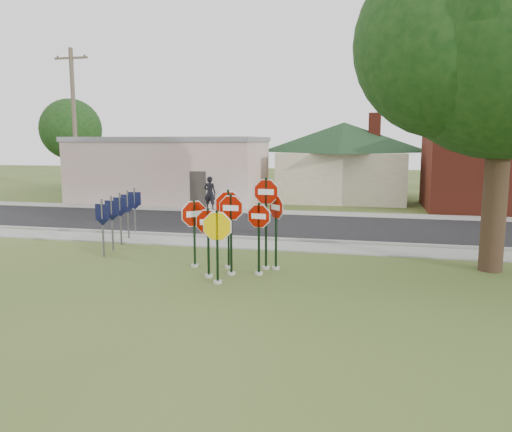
% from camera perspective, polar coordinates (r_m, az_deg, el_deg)
% --- Properties ---
extents(ground, '(120.00, 120.00, 0.00)m').
position_cam_1_polar(ground, '(13.76, -3.80, -8.06)').
color(ground, '#39501E').
rests_on(ground, ground).
extents(sidewalk_near, '(60.00, 1.60, 0.06)m').
position_cam_1_polar(sidewalk_near, '(18.92, 0.98, -3.35)').
color(sidewalk_near, gray).
rests_on(sidewalk_near, ground).
extents(road, '(60.00, 7.00, 0.04)m').
position_cam_1_polar(road, '(23.27, 3.27, -1.14)').
color(road, black).
rests_on(road, ground).
extents(sidewalk_far, '(60.00, 1.60, 0.06)m').
position_cam_1_polar(sidewalk_far, '(27.47, 4.78, 0.35)').
color(sidewalk_far, gray).
rests_on(sidewalk_far, ground).
extents(curb, '(60.00, 0.20, 0.14)m').
position_cam_1_polar(curb, '(19.88, 1.58, -2.66)').
color(curb, gray).
rests_on(curb, ground).
extents(stop_sign_center, '(1.02, 0.24, 2.51)m').
position_cam_1_polar(stop_sign_center, '(14.61, -2.87, -0.85)').
color(stop_sign_center, '#A7A49C').
rests_on(stop_sign_center, ground).
extents(stop_sign_yellow, '(1.13, 0.24, 2.18)m').
position_cam_1_polar(stop_sign_yellow, '(13.78, -4.45, -2.46)').
color(stop_sign_yellow, '#A7A49C').
rests_on(stop_sign_yellow, ground).
extents(stop_sign_left, '(1.04, 0.24, 2.14)m').
position_cam_1_polar(stop_sign_left, '(14.44, -5.48, -2.07)').
color(stop_sign_left, '#A7A49C').
rests_on(stop_sign_left, ground).
extents(stop_sign_right, '(0.96, 0.24, 2.24)m').
position_cam_1_polar(stop_sign_right, '(14.63, 0.33, -1.64)').
color(stop_sign_right, '#A7A49C').
rests_on(stop_sign_right, ground).
extents(stop_sign_back_right, '(1.08, 0.24, 2.94)m').
position_cam_1_polar(stop_sign_back_right, '(15.23, 1.16, 0.77)').
color(stop_sign_back_right, '#A7A49C').
rests_on(stop_sign_back_right, ground).
extents(stop_sign_back_left, '(1.04, 0.48, 2.58)m').
position_cam_1_polar(stop_sign_back_left, '(15.39, -3.18, -0.13)').
color(stop_sign_back_left, '#A7A49C').
rests_on(stop_sign_back_left, ground).
extents(stop_sign_far_right, '(0.70, 0.73, 2.44)m').
position_cam_1_polar(stop_sign_far_right, '(15.24, 2.32, -0.69)').
color(stop_sign_far_right, '#A7A49C').
rests_on(stop_sign_far_right, ground).
extents(stop_sign_far_left, '(0.86, 0.78, 2.26)m').
position_cam_1_polar(stop_sign_far_left, '(15.67, -7.07, -0.89)').
color(stop_sign_far_left, '#A7A49C').
rests_on(stop_sign_far_left, ground).
extents(route_sign_row, '(1.43, 4.63, 2.00)m').
position_cam_1_polar(route_sign_row, '(19.63, -15.25, 0.32)').
color(route_sign_row, '#59595E').
rests_on(route_sign_row, ground).
extents(building_stucco, '(12.20, 6.20, 4.20)m').
position_cam_1_polar(building_stucco, '(33.24, -9.84, 5.34)').
color(building_stucco, silver).
rests_on(building_stucco, ground).
extents(building_house, '(11.60, 11.60, 6.20)m').
position_cam_1_polar(building_house, '(34.67, 10.00, 7.94)').
color(building_house, beige).
rests_on(building_house, ground).
extents(oak_tree, '(10.87, 10.27, 10.65)m').
position_cam_1_polar(oak_tree, '(16.82, 26.74, 18.20)').
color(oak_tree, black).
rests_on(oak_tree, ground).
extents(utility_pole_near, '(2.20, 0.26, 9.50)m').
position_cam_1_polar(utility_pole_near, '(33.05, -20.03, 9.83)').
color(utility_pole_near, brown).
rests_on(utility_pole_near, ground).
extents(bg_tree_left, '(4.90, 4.90, 7.35)m').
position_cam_1_polar(bg_tree_left, '(43.70, -20.41, 9.25)').
color(bg_tree_left, black).
rests_on(bg_tree_left, ground).
extents(pedestrian, '(0.72, 0.49, 1.91)m').
position_cam_1_polar(pedestrian, '(28.44, -5.29, 2.62)').
color(pedestrian, black).
rests_on(pedestrian, sidewalk_far).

